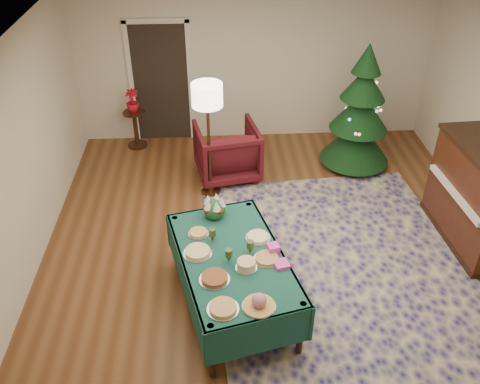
{
  "coord_description": "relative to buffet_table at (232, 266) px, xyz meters",
  "views": [
    {
      "loc": [
        -0.74,
        -4.77,
        4.42
      ],
      "look_at": [
        -0.44,
        0.28,
        0.94
      ],
      "focal_mm": 38.0,
      "sensor_mm": 36.0,
      "label": 1
    }
  ],
  "objects": [
    {
      "name": "room_shell",
      "position": [
        0.58,
        0.65,
        0.76
      ],
      "size": [
        7.0,
        7.0,
        7.0
      ],
      "color": "#593319",
      "rests_on": "ground"
    },
    {
      "name": "doorway",
      "position": [
        -1.02,
        4.13,
        0.5
      ],
      "size": [
        1.08,
        0.04,
        2.16
      ],
      "color": "black",
      "rests_on": "ground"
    },
    {
      "name": "rug",
      "position": [
        1.39,
        0.46,
        -0.58
      ],
      "size": [
        3.51,
        4.43,
        0.02
      ],
      "primitive_type": "cube",
      "rotation": [
        0.0,
        0.0,
        0.08
      ],
      "color": "#171654",
      "rests_on": "ground"
    },
    {
      "name": "buffet_table",
      "position": [
        0.0,
        0.0,
        0.0
      ],
      "size": [
        1.54,
        2.12,
        0.74
      ],
      "color": "black",
      "rests_on": "ground"
    },
    {
      "name": "platter_0",
      "position": [
        -0.13,
        -0.76,
        0.17
      ],
      "size": [
        0.31,
        0.31,
        0.05
      ],
      "color": "silver",
      "rests_on": "buffet_table"
    },
    {
      "name": "platter_1",
      "position": [
        0.22,
        -0.74,
        0.21
      ],
      "size": [
        0.33,
        0.33,
        0.16
      ],
      "color": "silver",
      "rests_on": "buffet_table"
    },
    {
      "name": "platter_2",
      "position": [
        -0.2,
        -0.35,
        0.17
      ],
      "size": [
        0.32,
        0.32,
        0.05
      ],
      "color": "silver",
      "rests_on": "buffet_table"
    },
    {
      "name": "platter_3",
      "position": [
        0.14,
        -0.2,
        0.2
      ],
      "size": [
        0.23,
        0.23,
        0.1
      ],
      "color": "silver",
      "rests_on": "buffet_table"
    },
    {
      "name": "platter_4",
      "position": [
        0.36,
        -0.08,
        0.17
      ],
      "size": [
        0.29,
        0.29,
        0.04
      ],
      "color": "silver",
      "rests_on": "buffet_table"
    },
    {
      "name": "platter_5",
      "position": [
        -0.38,
        0.06,
        0.17
      ],
      "size": [
        0.32,
        0.32,
        0.05
      ],
      "color": "silver",
      "rests_on": "buffet_table"
    },
    {
      "name": "platter_6",
      "position": [
        0.3,
        0.28,
        0.17
      ],
      "size": [
        0.28,
        0.28,
        0.04
      ],
      "color": "silver",
      "rests_on": "buffet_table"
    },
    {
      "name": "platter_7",
      "position": [
        -0.37,
        0.4,
        0.17
      ],
      "size": [
        0.24,
        0.24,
        0.04
      ],
      "color": "silver",
      "rests_on": "buffet_table"
    },
    {
      "name": "goblet_0",
      "position": [
        -0.21,
        0.26,
        0.24
      ],
      "size": [
        0.08,
        0.08,
        0.17
      ],
      "color": "#2D471E",
      "rests_on": "buffet_table"
    },
    {
      "name": "goblet_1",
      "position": [
        0.19,
        0.03,
        0.24
      ],
      "size": [
        0.08,
        0.08,
        0.17
      ],
      "color": "#2D471E",
      "rests_on": "buffet_table"
    },
    {
      "name": "goblet_2",
      "position": [
        -0.04,
        -0.09,
        0.24
      ],
      "size": [
        0.08,
        0.08,
        0.17
      ],
      "color": "#2D471E",
      "rests_on": "buffet_table"
    },
    {
      "name": "napkin_stack",
      "position": [
        0.51,
        -0.18,
        0.17
      ],
      "size": [
        0.18,
        0.18,
        0.04
      ],
      "primitive_type": "cube",
      "rotation": [
        0.0,
        0.0,
        0.24
      ],
      "color": "#F644B3",
      "rests_on": "buffet_table"
    },
    {
      "name": "gift_box",
      "position": [
        0.45,
        0.04,
        0.2
      ],
      "size": [
        0.14,
        0.14,
        0.1
      ],
      "primitive_type": "cube",
      "rotation": [
        0.0,
        0.0,
        0.24
      ],
      "color": "#F744BC",
      "rests_on": "buffet_table"
    },
    {
      "name": "centerpiece",
      "position": [
        -0.18,
        0.72,
        0.28
      ],
      "size": [
        0.27,
        0.27,
        0.31
      ],
      "color": "#1E4C1E",
      "rests_on": "buffet_table"
    },
    {
      "name": "armchair",
      "position": [
        0.05,
        2.8,
        -0.12
      ],
      "size": [
        1.07,
        1.03,
        0.95
      ],
      "primitive_type": "imported",
      "rotation": [
        0.0,
        0.0,
        3.33
      ],
      "color": "#490F16",
      "rests_on": "ground"
    },
    {
      "name": "floor_lamp",
      "position": [
        -0.23,
        2.3,
        0.91
      ],
      "size": [
        0.43,
        0.43,
        1.77
      ],
      "color": "#A57F3F",
      "rests_on": "ground"
    },
    {
      "name": "side_table",
      "position": [
        -1.5,
        3.85,
        -0.27
      ],
      "size": [
        0.37,
        0.37,
        0.66
      ],
      "color": "black",
      "rests_on": "ground"
    },
    {
      "name": "potted_plant",
      "position": [
        -1.5,
        3.85,
        0.18
      ],
      "size": [
        0.22,
        0.4,
        0.22
      ],
      "primitive_type": "imported",
      "color": "red",
      "rests_on": "side_table"
    },
    {
      "name": "christmas_tree",
      "position": [
        2.15,
        3.02,
        0.32
      ],
      "size": [
        1.2,
        1.2,
        2.05
      ],
      "color": "black",
      "rests_on": "ground"
    },
    {
      "name": "piano",
      "position": [
        3.22,
        1.01,
        0.07
      ],
      "size": [
        0.82,
        1.61,
        1.36
      ],
      "color": "black",
      "rests_on": "ground"
    }
  ]
}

